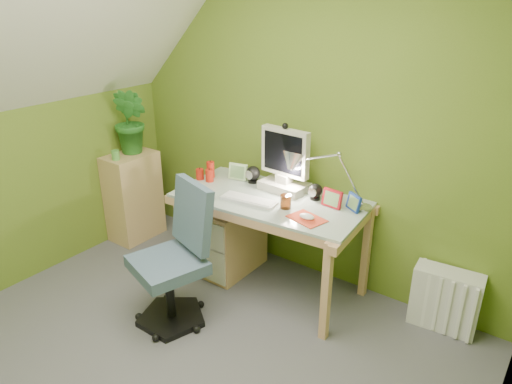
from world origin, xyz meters
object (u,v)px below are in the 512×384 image
Objects in this scene: side_ledge at (134,196)px; task_chair at (167,264)px; desk_lamp at (343,167)px; potted_plant at (131,121)px; desk at (270,242)px; monitor at (285,155)px; radiator at (445,300)px.

task_chair is (1.12, -0.67, 0.05)m from side_ledge.
potted_plant reaches higher than desk_lamp.
side_ledge is (-1.41, -0.08, 0.03)m from desk.
potted_plant is 0.64× the size of task_chair.
potted_plant is (-1.84, -0.21, 0.07)m from desk_lamp.
desk is 2.49× the size of monitor.
desk is at bearing 1.24° from potted_plant.
radiator is (1.21, 0.27, -0.15)m from desk.
desk_lamp is at bearing 7.98° from side_ledge.
side_ledge is 2.64m from radiator.
side_ledge is (-1.86, -0.26, -0.60)m from desk_lamp.
potted_plant is at bearing 164.44° from task_chair.
desk_lamp is 1.30m from task_chair.
task_chair is (1.11, -0.72, -0.62)m from potted_plant.
monitor is at bearing 10.48° from side_ledge.
potted_plant reaches higher than desk.
task_chair is at bearing -115.06° from desk_lamp.
desk is 1.72× the size of side_ledge.
side_ledge is at bearing -106.54° from potted_plant.
desk is 0.65m from monitor.
potted_plant reaches higher than side_ledge.
desk_lamp is 0.98× the size of potted_plant.
potted_plant is at bearing -168.49° from monitor.
desk is 2.37× the size of potted_plant.
monitor is 1.55m from side_ledge.
desk is at bearing 3.26° from side_ledge.
potted_plant is at bearing 73.46° from side_ledge.
desk is at bearing 86.35° from task_chair.
desk is at bearing -172.77° from radiator.
task_chair is (-0.29, -0.93, -0.54)m from monitor.
desk_lamp is at bearing 2.93° from monitor.
task_chair reaches higher than desk.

